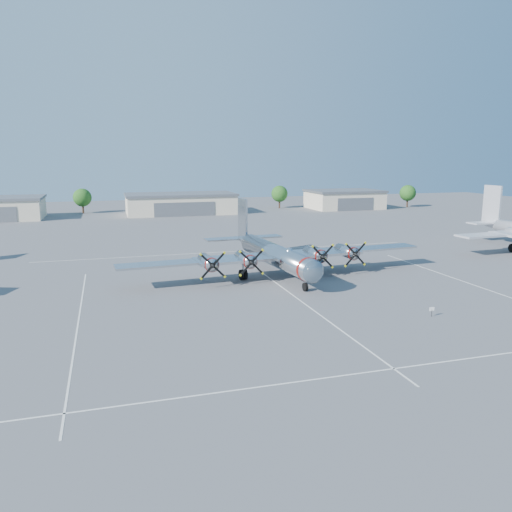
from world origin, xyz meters
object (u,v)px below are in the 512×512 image
object	(u,v)px
info_placard	(432,310)
tree_west	(82,198)
tree_far_east	(408,193)
main_bomber_b29	(273,273)
hangar_center	(181,203)
tree_east	(280,194)
hangar_east	(344,199)

from	to	relation	value
info_placard	tree_west	bearing A→B (deg)	113.35
tree_west	info_placard	world-z (taller)	tree_west
tree_west	tree_far_east	distance (m)	93.54
main_bomber_b29	info_placard	xyz separation A→B (m)	(8.65, -21.23, 0.66)
hangar_center	tree_east	distance (m)	30.64
tree_far_east	tree_west	bearing A→B (deg)	173.86
main_bomber_b29	tree_far_east	bearing A→B (deg)	42.64
hangar_center	hangar_east	xyz separation A→B (m)	(48.00, 0.00, 0.00)
hangar_east	tree_west	world-z (taller)	tree_west
hangar_east	info_placard	bearing A→B (deg)	-111.96
hangar_east	main_bomber_b29	bearing A→B (deg)	-122.53
tree_east	main_bomber_b29	world-z (taller)	tree_east
tree_west	main_bomber_b29	size ratio (longest dim) A/B	0.17
hangar_center	main_bomber_b29	bearing A→B (deg)	-89.05
hangar_center	main_bomber_b29	world-z (taller)	hangar_center
tree_far_east	main_bomber_b29	distance (m)	97.87
hangar_center	tree_far_east	xyz separation A→B (m)	(68.00, -1.96, 1.51)
tree_west	tree_far_east	bearing A→B (deg)	-6.14
hangar_center	hangar_east	bearing A→B (deg)	0.00
main_bomber_b29	hangar_east	bearing A→B (deg)	53.20
hangar_east	tree_east	bearing A→B (deg)	161.46
tree_west	tree_east	xyz separation A→B (m)	(55.00, -2.00, 0.00)
tree_east	tree_far_east	xyz separation A→B (m)	(38.00, -8.00, 0.00)
hangar_center	info_placard	xyz separation A→B (m)	(9.86, -94.60, -2.05)
main_bomber_b29	info_placard	distance (m)	22.93
hangar_center	tree_west	size ratio (longest dim) A/B	4.31
tree_west	tree_east	bearing A→B (deg)	-2.08
info_placard	tree_east	bearing A→B (deg)	83.28
tree_west	hangar_center	bearing A→B (deg)	-17.82
main_bomber_b29	info_placard	bearing A→B (deg)	-72.11
hangar_center	tree_west	distance (m)	26.30
hangar_center	tree_west	bearing A→B (deg)	162.18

